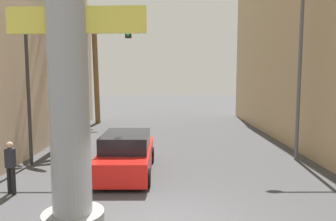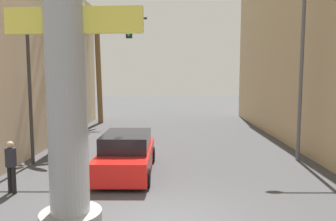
# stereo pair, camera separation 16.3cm
# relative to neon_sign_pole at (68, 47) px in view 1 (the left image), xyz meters

# --- Properties ---
(ground_plane) EXTENTS (86.86, 86.86, 0.00)m
(ground_plane) POSITION_rel_neon_sign_pole_xyz_m (2.19, 10.64, -4.40)
(ground_plane) COLOR #424244
(neon_sign_pole) EXTENTS (3.35, 1.40, 9.99)m
(neon_sign_pole) POSITION_rel_neon_sign_pole_xyz_m (0.00, 0.00, 0.00)
(neon_sign_pole) COLOR #9E9EA3
(neon_sign_pole) RESTS_ON ground
(street_lamp) EXTENTS (2.37, 0.28, 7.65)m
(street_lamp) POSITION_rel_neon_sign_pole_xyz_m (7.64, 7.23, 0.18)
(street_lamp) COLOR #59595E
(street_lamp) RESTS_ON ground
(traffic_light_mast) EXTENTS (4.99, 0.32, 6.19)m
(traffic_light_mast) POSITION_rel_neon_sign_pole_xyz_m (-2.12, 6.49, -0.06)
(traffic_light_mast) COLOR #333333
(traffic_light_mast) RESTS_ON ground
(car_lead) EXTENTS (2.02, 4.69, 1.56)m
(car_lead) POSITION_rel_neon_sign_pole_xyz_m (0.58, 5.30, -3.66)
(car_lead) COLOR black
(car_lead) RESTS_ON ground
(palm_tree_far_left) EXTENTS (2.70, 2.53, 7.93)m
(palm_tree_far_left) POSITION_rel_neon_sign_pole_xyz_m (-3.33, 18.56, 0.32)
(palm_tree_far_left) COLOR brown
(palm_tree_far_left) RESTS_ON ground
(palm_tree_mid_left) EXTENTS (3.40, 3.17, 6.90)m
(palm_tree_mid_left) POSITION_rel_neon_sign_pole_xyz_m (-3.33, 9.83, -0.08)
(palm_tree_mid_left) COLOR brown
(palm_tree_mid_left) RESTS_ON ground
(pedestrian_curb_left) EXTENTS (0.46, 0.46, 1.70)m
(pedestrian_curb_left) POSITION_rel_neon_sign_pole_xyz_m (-2.82, 3.02, -3.40)
(pedestrian_curb_left) COLOR black
(pedestrian_curb_left) RESTS_ON ground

